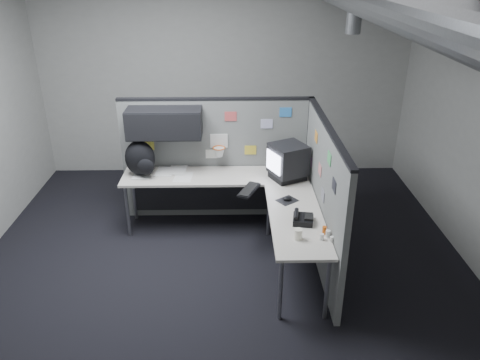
{
  "coord_description": "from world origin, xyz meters",
  "views": [
    {
      "loc": [
        0.11,
        -4.31,
        3.17
      ],
      "look_at": [
        0.2,
        0.35,
        0.96
      ],
      "focal_mm": 35.0,
      "sensor_mm": 36.0,
      "label": 1
    }
  ],
  "objects_px": {
    "desk": "(235,194)",
    "phone": "(303,219)",
    "backpack": "(141,159)",
    "keyboard": "(249,190)",
    "monitor": "(288,162)"
  },
  "relations": [
    {
      "from": "keyboard",
      "to": "phone",
      "type": "bearing_deg",
      "value": -75.66
    },
    {
      "from": "desk",
      "to": "monitor",
      "type": "height_order",
      "value": "monitor"
    },
    {
      "from": "desk",
      "to": "phone",
      "type": "height_order",
      "value": "phone"
    },
    {
      "from": "desk",
      "to": "keyboard",
      "type": "height_order",
      "value": "keyboard"
    },
    {
      "from": "phone",
      "to": "backpack",
      "type": "xyz_separation_m",
      "value": [
        -1.84,
        1.18,
        0.18
      ]
    },
    {
      "from": "desk",
      "to": "backpack",
      "type": "relative_size",
      "value": 5.14
    },
    {
      "from": "desk",
      "to": "keyboard",
      "type": "xyz_separation_m",
      "value": [
        0.16,
        -0.17,
        0.13
      ]
    },
    {
      "from": "phone",
      "to": "monitor",
      "type": "bearing_deg",
      "value": 111.37
    },
    {
      "from": "phone",
      "to": "backpack",
      "type": "distance_m",
      "value": 2.19
    },
    {
      "from": "backpack",
      "to": "monitor",
      "type": "bearing_deg",
      "value": -18.74
    },
    {
      "from": "phone",
      "to": "backpack",
      "type": "height_order",
      "value": "backpack"
    },
    {
      "from": "monitor",
      "to": "backpack",
      "type": "xyz_separation_m",
      "value": [
        -1.79,
        0.13,
        -0.01
      ]
    },
    {
      "from": "desk",
      "to": "phone",
      "type": "distance_m",
      "value": 1.13
    },
    {
      "from": "desk",
      "to": "keyboard",
      "type": "bearing_deg",
      "value": -47.26
    },
    {
      "from": "keyboard",
      "to": "backpack",
      "type": "xyz_separation_m",
      "value": [
        -1.31,
        0.47,
        0.2
      ]
    }
  ]
}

